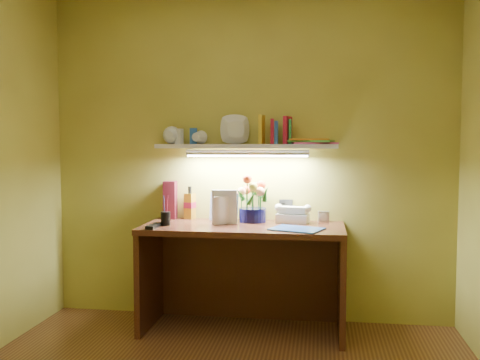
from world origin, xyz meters
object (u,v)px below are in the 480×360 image
object	(u,v)px
desk	(243,278)
telephone	(293,213)
flower_bouquet	(253,198)
desk_clock	(324,217)
whisky_bottle	(190,203)

from	to	relation	value
desk	telephone	distance (m)	0.58
desk	telephone	size ratio (longest dim) A/B	6.30
flower_bouquet	desk_clock	bearing A→B (deg)	7.66
telephone	whisky_bottle	world-z (taller)	whisky_bottle
flower_bouquet	desk_clock	distance (m)	0.53
desk	desk_clock	bearing A→B (deg)	24.12
flower_bouquet	whisky_bottle	distance (m)	0.49
telephone	desk_clock	world-z (taller)	telephone
telephone	desk_clock	xyz separation A→B (m)	(0.22, 0.07, -0.03)
desk_clock	whisky_bottle	bearing A→B (deg)	169.87
desk	flower_bouquet	distance (m)	0.58
telephone	desk	bearing A→B (deg)	-144.63
desk_clock	whisky_bottle	xyz separation A→B (m)	(-1.00, 0.00, 0.08)
whisky_bottle	desk	bearing A→B (deg)	-29.71
flower_bouquet	whisky_bottle	world-z (taller)	flower_bouquet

